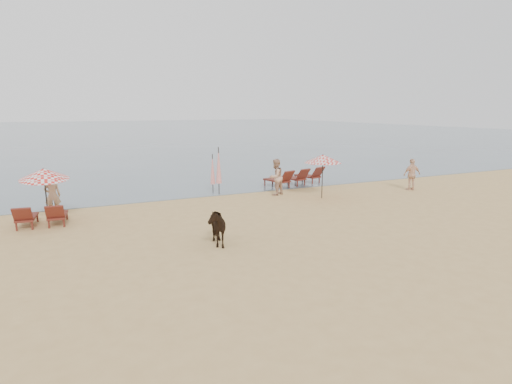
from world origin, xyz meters
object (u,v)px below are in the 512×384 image
(lounger_cluster_left, at_px, (41,215))
(umbrella_closed_right, at_px, (213,169))
(umbrella_closed_left, at_px, (219,166))
(beachgoer_right_b, at_px, (412,174))
(umbrella_open_left_b, at_px, (44,174))
(beachgoer_right_a, at_px, (276,177))
(beachgoer_left, at_px, (53,195))
(lounger_cluster_right, at_px, (296,177))
(cow, at_px, (214,225))
(umbrella_open_right, at_px, (323,159))

(lounger_cluster_left, relative_size, umbrella_closed_right, 0.91)
(umbrella_closed_left, bearing_deg, beachgoer_right_b, -18.58)
(lounger_cluster_left, relative_size, umbrella_open_left_b, 0.84)
(umbrella_closed_left, distance_m, beachgoer_right_a, 2.93)
(umbrella_closed_right, distance_m, beachgoer_right_b, 10.61)
(beachgoer_right_b, bearing_deg, umbrella_closed_left, -9.41)
(lounger_cluster_left, relative_size, umbrella_closed_left, 0.77)
(umbrella_closed_left, relative_size, beachgoer_right_a, 1.32)
(umbrella_closed_left, xyz_separation_m, beachgoer_left, (-7.64, -1.21, -0.64))
(umbrella_closed_right, xyz_separation_m, beachgoer_right_b, (9.94, -3.67, -0.41))
(lounger_cluster_right, relative_size, beachgoer_left, 2.08)
(cow, bearing_deg, beachgoer_right_b, 26.45)
(umbrella_open_left_b, xyz_separation_m, beachgoer_right_b, (17.60, -0.82, -1.07))
(lounger_cluster_right, relative_size, umbrella_closed_right, 1.72)
(umbrella_closed_left, distance_m, beachgoer_right_b, 10.31)
(beachgoer_left, distance_m, beachgoer_right_b, 17.52)
(lounger_cluster_left, height_order, beachgoer_left, beachgoer_left)
(beachgoer_left, bearing_deg, beachgoer_right_b, 173.06)
(umbrella_open_right, height_order, beachgoer_right_a, umbrella_open_right)
(lounger_cluster_right, xyz_separation_m, umbrella_open_left_b, (-12.74, -3.09, 1.43))
(umbrella_open_right, relative_size, beachgoer_right_a, 1.17)
(lounger_cluster_left, height_order, lounger_cluster_right, lounger_cluster_right)
(umbrella_open_right, xyz_separation_m, umbrella_closed_right, (-4.42, 3.38, -0.68))
(lounger_cluster_left, bearing_deg, umbrella_open_left_b, 65.94)
(umbrella_closed_right, height_order, beachgoer_right_b, umbrella_closed_right)
(umbrella_open_left_b, relative_size, beachgoer_right_a, 1.21)
(cow, height_order, beachgoer_right_b, beachgoer_right_b)
(umbrella_open_left_b, relative_size, umbrella_open_right, 1.03)
(beachgoer_left, distance_m, beachgoer_right_a, 10.21)
(beachgoer_right_a, bearing_deg, lounger_cluster_left, -17.15)
(umbrella_open_left_b, bearing_deg, umbrella_closed_right, 27.99)
(umbrella_open_left_b, relative_size, cow, 1.47)
(beachgoer_left, bearing_deg, cow, 125.90)
(cow, bearing_deg, beachgoer_left, 133.86)
(umbrella_closed_left, relative_size, beachgoer_left, 1.43)
(umbrella_open_left_b, height_order, cow, umbrella_open_left_b)
(umbrella_open_left_b, bearing_deg, lounger_cluster_left, -113.20)
(beachgoer_left, bearing_deg, umbrella_closed_right, -168.06)
(umbrella_open_right, distance_m, cow, 8.66)
(umbrella_closed_right, bearing_deg, umbrella_open_right, -37.43)
(lounger_cluster_left, height_order, umbrella_closed_left, umbrella_closed_left)
(lounger_cluster_right, distance_m, beachgoer_left, 12.67)
(lounger_cluster_left, bearing_deg, umbrella_closed_right, 28.87)
(umbrella_open_left_b, bearing_deg, beachgoer_left, 88.19)
(cow, distance_m, beachgoer_left, 7.89)
(umbrella_open_right, xyz_separation_m, beachgoer_left, (-11.87, 1.78, -1.09))
(umbrella_closed_right, height_order, cow, umbrella_closed_right)
(umbrella_open_right, height_order, umbrella_closed_right, umbrella_open_right)
(umbrella_closed_right, bearing_deg, beachgoer_left, -167.90)
(beachgoer_left, bearing_deg, umbrella_closed_left, -171.16)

